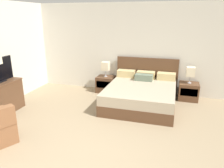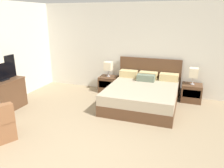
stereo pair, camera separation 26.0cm
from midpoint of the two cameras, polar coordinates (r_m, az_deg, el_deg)
The scene contains 9 objects.
ground_plane at distance 3.77m, azimuth -9.34°, elevation -20.65°, with size 11.78×11.78×0.00m, color #998466.
wall_back at distance 6.76m, azimuth 6.40°, elevation 9.13°, with size 7.09×0.06×2.69m, color silver.
bed at distance 5.91m, azimuth 9.22°, elevation -2.69°, with size 1.84×2.07×1.11m.
nightstand_left at distance 6.88m, azimuth 0.14°, elevation -0.02°, with size 0.54×0.47×0.49m.
nightstand_right at distance 6.54m, azimuth 21.10°, elevation -2.18°, with size 0.54×0.47×0.49m.
table_lamp_left at distance 6.73m, azimuth 0.14°, elevation 4.66°, with size 0.23×0.23×0.46m.
table_lamp_right at distance 6.38m, azimuth 21.66°, elevation 2.70°, with size 0.23×0.23×0.46m.
dresser at distance 6.07m, azimuth -25.32°, elevation -2.64°, with size 0.55×1.04×0.78m.
tv at distance 5.93m, azimuth -25.75°, elevation 3.52°, with size 0.18×0.87×0.58m.
Camera 2 is at (1.63, -2.52, 2.31)m, focal length 35.00 mm.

